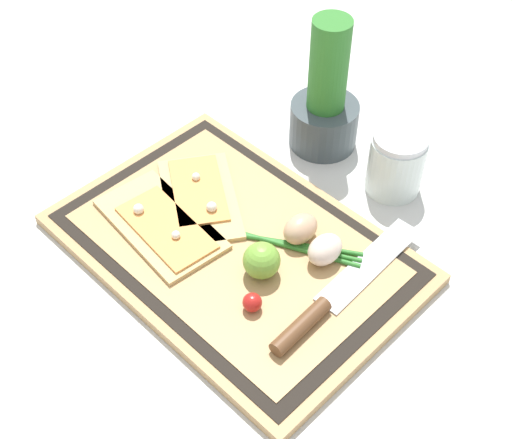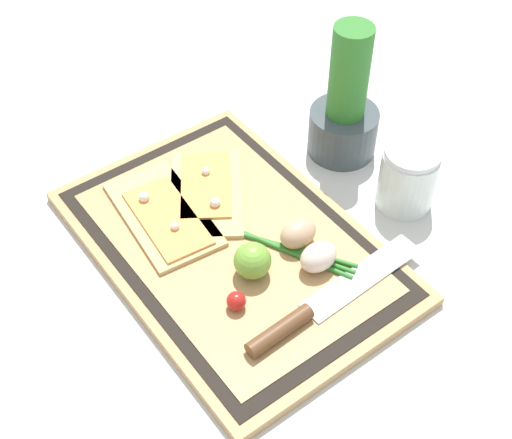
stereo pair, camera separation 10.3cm
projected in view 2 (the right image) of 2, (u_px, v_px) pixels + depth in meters
ground_plane at (232, 249)px, 1.04m from camera, size 6.00×6.00×0.00m
cutting_board at (232, 245)px, 1.04m from camera, size 0.51×0.35×0.02m
pizza_slice_near at (164, 215)px, 1.06m from camera, size 0.21×0.13×0.02m
pizza_slice_far at (206, 191)px, 1.09m from camera, size 0.22×0.19×0.02m
knife at (308, 312)px, 0.93m from camera, size 0.05×0.30×0.02m
egg_brown at (298, 233)px, 1.01m from camera, size 0.04×0.06×0.04m
egg_pink at (318, 257)px, 0.98m from camera, size 0.04×0.06×0.04m
lime at (252, 261)px, 0.97m from camera, size 0.05×0.05×0.05m
cherry_tomato_red at (236, 301)px, 0.94m from camera, size 0.03×0.03×0.03m
scallion_bunch at (258, 239)px, 1.03m from camera, size 0.27×0.17×0.01m
herb_pot at (345, 111)px, 1.14m from camera, size 0.11×0.11×0.23m
sauce_jar at (407, 181)px, 1.08m from camera, size 0.09×0.09×0.11m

